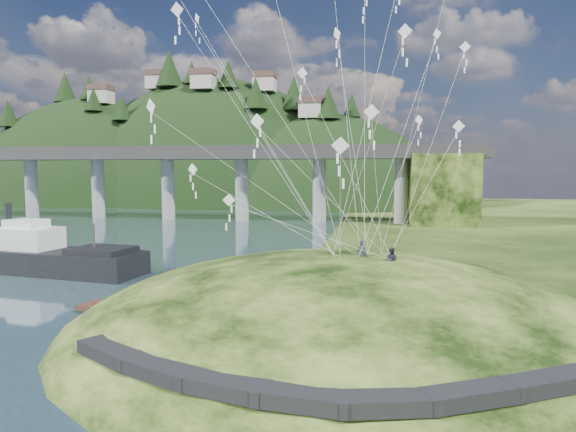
# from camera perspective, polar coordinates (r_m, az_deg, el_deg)

# --- Properties ---
(ground) EXTENTS (320.00, 320.00, 0.00)m
(ground) POSITION_cam_1_polar(r_m,az_deg,el_deg) (32.13, -9.15, -13.40)
(ground) COLOR black
(ground) RESTS_ON ground
(grass_hill) EXTENTS (36.00, 32.00, 13.00)m
(grass_hill) POSITION_cam_1_polar(r_m,az_deg,el_deg) (32.97, 5.88, -15.63)
(grass_hill) COLOR black
(grass_hill) RESTS_ON ground
(footpath) EXTENTS (22.29, 5.84, 0.83)m
(footpath) POSITION_cam_1_polar(r_m,az_deg,el_deg) (20.84, 2.02, -17.76)
(footpath) COLOR black
(footpath) RESTS_ON ground
(bridge) EXTENTS (160.00, 11.00, 15.00)m
(bridge) POSITION_cam_1_polar(r_m,az_deg,el_deg) (105.35, -10.42, 4.84)
(bridge) COLOR #2D2B2B
(bridge) RESTS_ON ground
(far_ridge) EXTENTS (153.00, 70.00, 94.50)m
(far_ridge) POSITION_cam_1_polar(r_m,az_deg,el_deg) (161.15, -9.60, -1.16)
(far_ridge) COLOR black
(far_ridge) RESTS_ON ground
(work_barge) EXTENTS (20.08, 7.93, 6.84)m
(work_barge) POSITION_cam_1_polar(r_m,az_deg,el_deg) (56.18, -25.25, -4.00)
(work_barge) COLOR black
(work_barge) RESTS_ON ground
(wooden_dock) EXTENTS (13.48, 4.06, 0.95)m
(wooden_dock) POSITION_cam_1_polar(r_m,az_deg,el_deg) (36.73, -13.52, -10.41)
(wooden_dock) COLOR #381F17
(wooden_dock) RESTS_ON ground
(kite_flyers) EXTENTS (2.59, 1.69, 2.04)m
(kite_flyers) POSITION_cam_1_polar(r_m,az_deg,el_deg) (30.90, 9.90, -3.03)
(kite_flyers) COLOR #282B35
(kite_flyers) RESTS_ON ground
(kite_swarm) EXTENTS (19.96, 17.09, 20.59)m
(kite_swarm) POSITION_cam_1_polar(r_m,az_deg,el_deg) (33.37, 2.44, 18.51)
(kite_swarm) COLOR white
(kite_swarm) RESTS_ON ground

